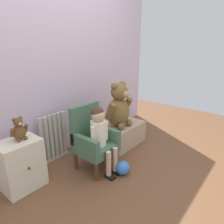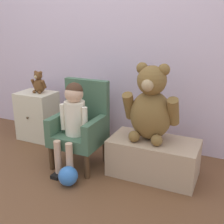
{
  "view_description": "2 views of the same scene",
  "coord_description": "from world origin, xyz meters",
  "px_view_note": "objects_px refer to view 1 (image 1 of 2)",
  "views": [
    {
      "loc": [
        -1.4,
        -0.93,
        1.34
      ],
      "look_at": [
        0.42,
        0.57,
        0.56
      ],
      "focal_mm": 32.0,
      "sensor_mm": 36.0,
      "label": 1
    },
    {
      "loc": [
        1.22,
        -1.4,
        1.21
      ],
      "look_at": [
        0.32,
        0.56,
        0.5
      ],
      "focal_mm": 45.0,
      "sensor_mm": 36.0,
      "label": 2
    }
  ],
  "objects_px": {
    "radiator": "(54,138)",
    "small_dresser": "(21,165)",
    "low_bench": "(122,135)",
    "small_teddy_bear": "(19,130)",
    "large_teddy_bear": "(119,107)",
    "toy_ball": "(123,168)",
    "child_armchair": "(93,139)",
    "child_figure": "(100,130)"
  },
  "relations": [
    {
      "from": "low_bench",
      "to": "small_teddy_bear",
      "type": "height_order",
      "value": "small_teddy_bear"
    },
    {
      "from": "low_bench",
      "to": "toy_ball",
      "type": "distance_m",
      "value": 0.69
    },
    {
      "from": "small_dresser",
      "to": "toy_ball",
      "type": "bearing_deg",
      "value": -39.14
    },
    {
      "from": "low_bench",
      "to": "radiator",
      "type": "bearing_deg",
      "value": 152.7
    },
    {
      "from": "radiator",
      "to": "large_teddy_bear",
      "type": "distance_m",
      "value": 0.91
    },
    {
      "from": "large_teddy_bear",
      "to": "child_figure",
      "type": "bearing_deg",
      "value": -161.18
    },
    {
      "from": "small_dresser",
      "to": "child_figure",
      "type": "height_order",
      "value": "child_figure"
    },
    {
      "from": "child_armchair",
      "to": "low_bench",
      "type": "bearing_deg",
      "value": 5.62
    },
    {
      "from": "child_figure",
      "to": "small_teddy_bear",
      "type": "bearing_deg",
      "value": 148.18
    },
    {
      "from": "radiator",
      "to": "small_teddy_bear",
      "type": "height_order",
      "value": "small_teddy_bear"
    },
    {
      "from": "small_dresser",
      "to": "low_bench",
      "type": "height_order",
      "value": "small_dresser"
    },
    {
      "from": "child_armchair",
      "to": "low_bench",
      "type": "distance_m",
      "value": 0.67
    },
    {
      "from": "low_bench",
      "to": "child_armchair",
      "type": "bearing_deg",
      "value": -174.38
    },
    {
      "from": "small_dresser",
      "to": "child_figure",
      "type": "xyz_separation_m",
      "value": [
        0.7,
        -0.4,
        0.23
      ]
    },
    {
      "from": "large_teddy_bear",
      "to": "toy_ball",
      "type": "height_order",
      "value": "large_teddy_bear"
    },
    {
      "from": "radiator",
      "to": "toy_ball",
      "type": "distance_m",
      "value": 0.91
    },
    {
      "from": "low_bench",
      "to": "small_teddy_bear",
      "type": "xyz_separation_m",
      "value": [
        -1.3,
        0.24,
        0.45
      ]
    },
    {
      "from": "low_bench",
      "to": "small_dresser",
      "type": "bearing_deg",
      "value": 170.52
    },
    {
      "from": "child_figure",
      "to": "toy_ball",
      "type": "relative_size",
      "value": 4.9
    },
    {
      "from": "child_figure",
      "to": "large_teddy_bear",
      "type": "xyz_separation_m",
      "value": [
        0.59,
        0.2,
        0.08
      ]
    },
    {
      "from": "small_dresser",
      "to": "small_teddy_bear",
      "type": "distance_m",
      "value": 0.35
    },
    {
      "from": "small_dresser",
      "to": "low_bench",
      "type": "xyz_separation_m",
      "value": [
        1.34,
        -0.22,
        -0.1
      ]
    },
    {
      "from": "toy_ball",
      "to": "child_armchair",
      "type": "bearing_deg",
      "value": 103.91
    },
    {
      "from": "small_dresser",
      "to": "child_figure",
      "type": "distance_m",
      "value": 0.84
    },
    {
      "from": "child_figure",
      "to": "small_teddy_bear",
      "type": "distance_m",
      "value": 0.79
    },
    {
      "from": "radiator",
      "to": "toy_ball",
      "type": "relative_size",
      "value": 3.82
    },
    {
      "from": "large_teddy_bear",
      "to": "toy_ball",
      "type": "xyz_separation_m",
      "value": [
        -0.5,
        -0.45,
        -0.49
      ]
    },
    {
      "from": "large_teddy_bear",
      "to": "small_teddy_bear",
      "type": "distance_m",
      "value": 1.27
    },
    {
      "from": "low_bench",
      "to": "toy_ball",
      "type": "xyz_separation_m",
      "value": [
        -0.54,
        -0.42,
        -0.08
      ]
    },
    {
      "from": "radiator",
      "to": "low_bench",
      "type": "distance_m",
      "value": 0.93
    },
    {
      "from": "radiator",
      "to": "small_dresser",
      "type": "bearing_deg",
      "value": -158.9
    },
    {
      "from": "child_armchair",
      "to": "low_bench",
      "type": "relative_size",
      "value": 1.04
    },
    {
      "from": "child_figure",
      "to": "toy_ball",
      "type": "xyz_separation_m",
      "value": [
        0.09,
        -0.25,
        -0.41
      ]
    },
    {
      "from": "low_bench",
      "to": "toy_ball",
      "type": "height_order",
      "value": "low_bench"
    },
    {
      "from": "child_figure",
      "to": "low_bench",
      "type": "distance_m",
      "value": 0.74
    },
    {
      "from": "child_armchair",
      "to": "large_teddy_bear",
      "type": "xyz_separation_m",
      "value": [
        0.59,
        0.09,
        0.22
      ]
    },
    {
      "from": "small_dresser",
      "to": "small_teddy_bear",
      "type": "xyz_separation_m",
      "value": [
        0.04,
        0.01,
        0.35
      ]
    },
    {
      "from": "small_dresser",
      "to": "child_armchair",
      "type": "height_order",
      "value": "child_armchair"
    },
    {
      "from": "child_figure",
      "to": "low_bench",
      "type": "relative_size",
      "value": 1.06
    },
    {
      "from": "low_bench",
      "to": "large_teddy_bear",
      "type": "relative_size",
      "value": 1.16
    },
    {
      "from": "child_armchair",
      "to": "toy_ball",
      "type": "xyz_separation_m",
      "value": [
        0.09,
        -0.36,
        -0.28
      ]
    },
    {
      "from": "radiator",
      "to": "low_bench",
      "type": "relative_size",
      "value": 0.83
    }
  ]
}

